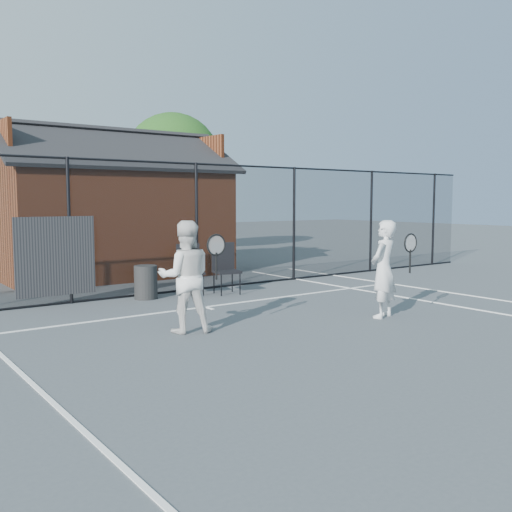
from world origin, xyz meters
TOP-DOWN VIEW (x-y plane):
  - ground at (0.00, 0.00)m, footprint 80.00×80.00m
  - court_lines at (0.00, -1.32)m, footprint 11.02×18.00m
  - fence at (-0.30, 5.00)m, footprint 22.04×3.00m
  - clubhouse at (0.50, 9.00)m, footprint 6.50×4.36m
  - tree_right at (5.50, 14.50)m, footprint 3.97×3.97m
  - player_front at (2.09, 0.23)m, footprint 0.84×0.67m
  - player_back at (-1.37, 1.35)m, footprint 1.07×0.97m
  - chair_left at (0.52, 4.46)m, footprint 0.66×0.67m
  - chair_right at (1.25, 4.10)m, footprint 0.64×0.66m
  - waste_bin at (-0.52, 4.60)m, footprint 0.61×0.61m

SIDE VIEW (x-z plane):
  - ground at x=0.00m, z-range 0.00..0.00m
  - court_lines at x=0.00m, z-range 0.00..0.01m
  - waste_bin at x=-0.52m, z-range 0.00..0.73m
  - chair_left at x=0.52m, z-range 0.00..1.12m
  - chair_right at x=1.25m, z-range 0.00..1.13m
  - player_front at x=2.09m, z-range 0.00..1.77m
  - player_back at x=-1.37m, z-range 0.00..1.80m
  - fence at x=-0.30m, z-range -0.05..2.95m
  - clubhouse at x=0.50m, z-range -0.49..3.70m
  - tree_right at x=5.50m, z-range 0.86..6.56m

